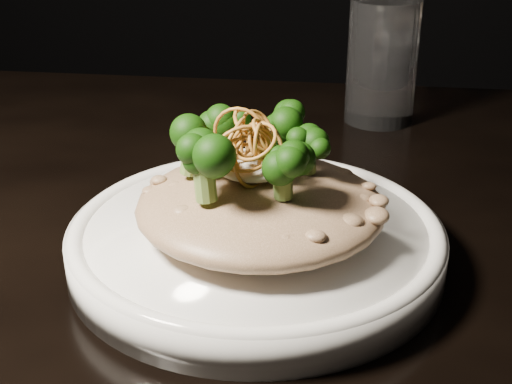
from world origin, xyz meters
TOP-DOWN VIEW (x-y plane):
  - table at (0.00, 0.00)m, footprint 1.10×0.80m
  - plate at (0.01, -0.06)m, footprint 0.27×0.27m
  - risotto at (0.01, -0.07)m, footprint 0.17×0.17m
  - broccoli at (0.00, -0.06)m, footprint 0.12×0.12m
  - cheese at (0.00, -0.06)m, footprint 0.05×0.05m
  - shallots at (0.00, -0.07)m, footprint 0.06×0.06m
  - drinking_glass at (0.10, 0.26)m, footprint 0.08×0.08m

SIDE VIEW (x-z plane):
  - table at x=0.00m, z-range 0.29..1.04m
  - plate at x=0.01m, z-range 0.75..0.78m
  - risotto at x=0.01m, z-range 0.78..0.82m
  - drinking_glass at x=0.10m, z-range 0.75..0.88m
  - cheese at x=0.00m, z-range 0.82..0.83m
  - broccoli at x=0.00m, z-range 0.82..0.86m
  - shallots at x=0.00m, z-range 0.83..0.87m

